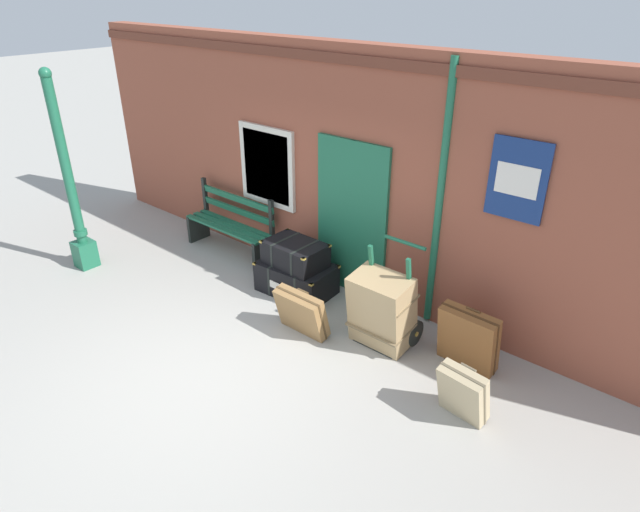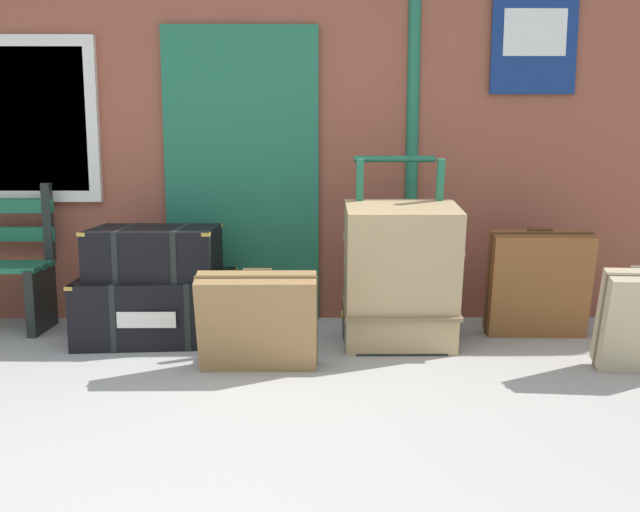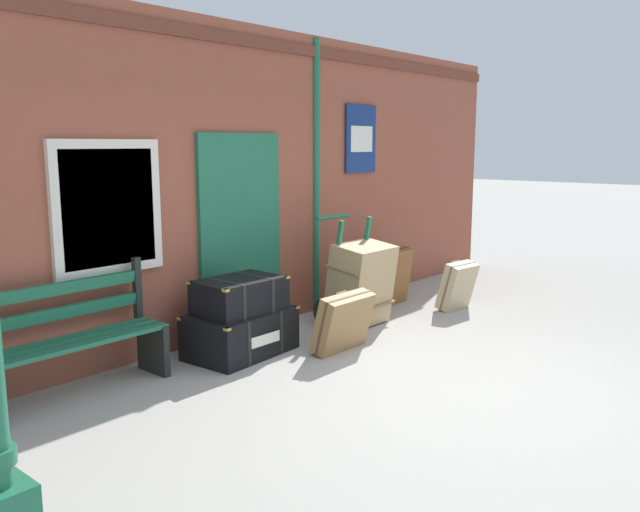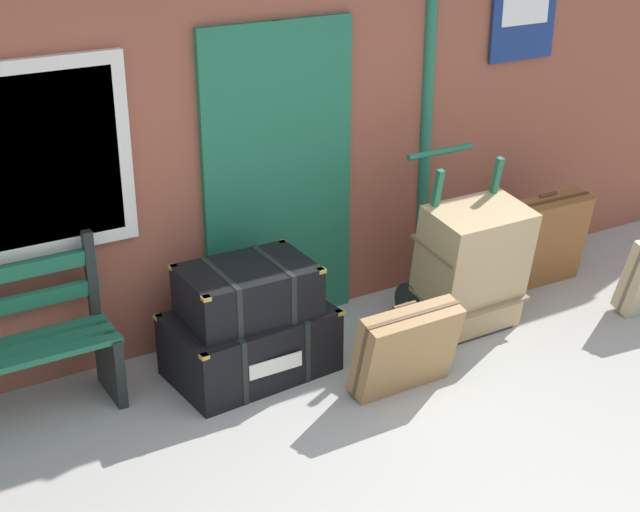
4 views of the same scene
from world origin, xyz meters
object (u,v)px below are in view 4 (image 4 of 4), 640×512
at_px(suitcase_umber, 545,241).
at_px(suitcase_cream, 406,349).
at_px(porters_trolley, 453,284).
at_px(large_brown_trunk, 471,268).
at_px(steamer_trunk_base, 250,343).
at_px(steamer_trunk_middle, 248,291).

distance_m(suitcase_umber, suitcase_cream, 1.94).
distance_m(porters_trolley, large_brown_trunk, 0.26).
bearing_deg(suitcase_umber, steamer_trunk_base, -179.44).
bearing_deg(steamer_trunk_middle, suitcase_cream, -43.38).
height_order(steamer_trunk_middle, suitcase_cream, steamer_trunk_middle).
bearing_deg(large_brown_trunk, suitcase_cream, -152.99).
distance_m(large_brown_trunk, suitcase_umber, 1.00).
bearing_deg(suitcase_umber, suitcase_cream, -158.49).
bearing_deg(steamer_trunk_middle, porters_trolley, -2.70).
relative_size(steamer_trunk_base, steamer_trunk_middle, 1.29).
distance_m(steamer_trunk_middle, large_brown_trunk, 1.59).
xyz_separation_m(steamer_trunk_base, suitcase_umber, (2.52, 0.02, 0.15)).
height_order(steamer_trunk_middle, porters_trolley, porters_trolley).
relative_size(steamer_trunk_middle, porters_trolley, 0.68).
bearing_deg(suitcase_cream, suitcase_umber, 21.51).
xyz_separation_m(porters_trolley, suitcase_umber, (0.95, 0.10, 0.09)).
bearing_deg(steamer_trunk_base, large_brown_trunk, -9.19).
xyz_separation_m(steamer_trunk_middle, suitcase_umber, (2.52, 0.03, -0.22)).
xyz_separation_m(steamer_trunk_middle, large_brown_trunk, (1.57, -0.25, -0.11)).
height_order(steamer_trunk_base, suitcase_umber, suitcase_umber).
bearing_deg(steamer_trunk_middle, large_brown_trunk, -8.96).
xyz_separation_m(porters_trolley, suitcase_cream, (-0.85, -0.61, 0.02)).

